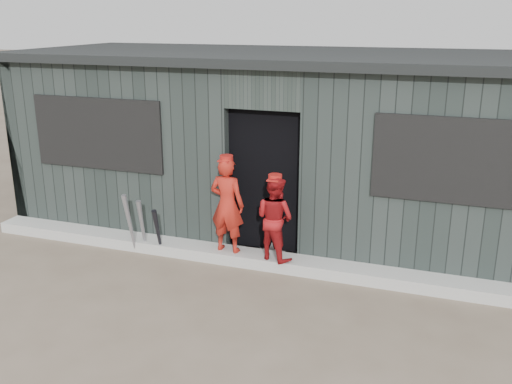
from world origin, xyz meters
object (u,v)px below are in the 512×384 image
at_px(player_red_right, 275,218).
at_px(dugout, 293,142).
at_px(bat_left, 142,226).
at_px(player_grey_back, 275,213).
at_px(bat_right, 158,232).
at_px(player_red_left, 227,205).
at_px(bat_mid, 130,224).

distance_m(player_red_right, dugout, 1.85).
height_order(bat_left, player_grey_back, player_grey_back).
height_order(bat_right, player_grey_back, player_grey_back).
xyz_separation_m(player_red_left, player_grey_back, (0.50, 0.51, -0.23)).
relative_size(bat_left, bat_right, 1.12).
height_order(player_red_right, player_grey_back, player_red_right).
bearing_deg(dugout, bat_mid, -132.06).
bearing_deg(player_red_right, dugout, -59.05).
xyz_separation_m(player_grey_back, dugout, (-0.10, 1.19, 0.73)).
bearing_deg(player_red_left, bat_right, 13.50).
bearing_deg(bat_right, player_grey_back, 24.74).
bearing_deg(bat_left, player_red_right, 2.84).
relative_size(bat_left, bat_mid, 0.89).
relative_size(player_red_left, dugout, 0.15).
bearing_deg(bat_mid, player_red_right, 5.35).
distance_m(player_red_left, dugout, 1.81).
height_order(bat_right, player_red_right, player_red_right).
bearing_deg(player_red_right, player_red_left, 19.62).
bearing_deg(bat_left, player_red_left, 5.92).
bearing_deg(player_red_right, bat_right, 26.93).
bearing_deg(bat_left, bat_right, -7.51).
relative_size(bat_mid, dugout, 0.10).
relative_size(bat_right, player_red_left, 0.54).
bearing_deg(player_red_left, player_grey_back, -130.43).
relative_size(bat_mid, player_red_right, 0.80).
bearing_deg(bat_mid, dugout, 47.94).
bearing_deg(bat_mid, player_grey_back, 21.62).
relative_size(player_red_left, player_grey_back, 1.14).
bearing_deg(player_grey_back, bat_left, 17.35).
height_order(player_red_left, player_grey_back, player_red_left).
bearing_deg(bat_right, dugout, 54.12).
relative_size(player_red_right, player_grey_back, 0.98).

